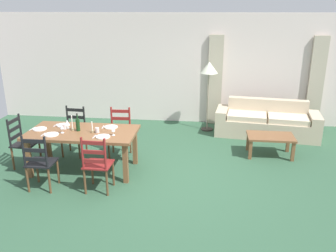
{
  "coord_description": "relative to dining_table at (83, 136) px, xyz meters",
  "views": [
    {
      "loc": [
        0.66,
        -5.39,
        2.8
      ],
      "look_at": [
        -0.04,
        0.59,
        0.75
      ],
      "focal_mm": 37.19,
      "sensor_mm": 36.0,
      "label": 1
    }
  ],
  "objects": [
    {
      "name": "fork_head_west",
      "position": [
        -0.93,
        -0.0,
        0.09
      ],
      "size": [
        0.03,
        0.17,
        0.01
      ],
      "primitive_type": "cube",
      "rotation": [
        0.0,
        0.0,
        -0.06
      ],
      "color": "silver",
      "rests_on": "dining_table"
    },
    {
      "name": "fork_near_left",
      "position": [
        -0.6,
        -0.25,
        0.09
      ],
      "size": [
        0.02,
        0.17,
        0.01
      ],
      "primitive_type": "cube",
      "rotation": [
        0.0,
        0.0,
        -0.01
      ],
      "color": "silver",
      "rests_on": "dining_table"
    },
    {
      "name": "dining_chair_head_west",
      "position": [
        -1.17,
        0.03,
        -0.19
      ],
      "size": [
        0.42,
        0.44,
        0.96
      ],
      "color": "black",
      "rests_on": "ground_plane"
    },
    {
      "name": "wine_bottle",
      "position": [
        -0.08,
        0.01,
        0.2
      ],
      "size": [
        0.07,
        0.07,
        0.32
      ],
      "color": "#143819",
      "rests_on": "dining_table"
    },
    {
      "name": "candle_short",
      "position": [
        0.2,
        -0.04,
        0.14
      ],
      "size": [
        0.05,
        0.05,
        0.2
      ],
      "color": "#998C66",
      "rests_on": "dining_table"
    },
    {
      "name": "wine_glass_near_right",
      "position": [
        0.6,
        -0.14,
        0.2
      ],
      "size": [
        0.06,
        0.06,
        0.16
      ],
      "color": "white",
      "rests_on": "dining_table"
    },
    {
      "name": "fork_far_left",
      "position": [
        -0.6,
        0.25,
        0.09
      ],
      "size": [
        0.02,
        0.17,
        0.01
      ],
      "primitive_type": "cube",
      "rotation": [
        0.0,
        0.0,
        -0.02
      ],
      "color": "silver",
      "rests_on": "dining_table"
    },
    {
      "name": "curtain_panel_right",
      "position": [
        4.73,
        3.02,
        0.44
      ],
      "size": [
        0.35,
        0.08,
        2.2
      ],
      "primitive_type": "cube",
      "color": "#B4AA91",
      "rests_on": "ground_plane"
    },
    {
      "name": "dining_chair_far_left",
      "position": [
        -0.44,
        0.72,
        -0.19
      ],
      "size": [
        0.44,
        0.42,
        0.96
      ],
      "color": "black",
      "rests_on": "ground_plane"
    },
    {
      "name": "dinner_plate_far_right",
      "position": [
        0.45,
        0.25,
        0.1
      ],
      "size": [
        0.24,
        0.24,
        0.02
      ],
      "primitive_type": "cylinder",
      "color": "white",
      "rests_on": "dining_table"
    },
    {
      "name": "candle_tall",
      "position": [
        -0.18,
        0.02,
        0.17
      ],
      "size": [
        0.05,
        0.05,
        0.28
      ],
      "color": "#998C66",
      "rests_on": "dining_table"
    },
    {
      "name": "coffee_cup_secondary",
      "position": [
        -0.35,
        0.06,
        0.13
      ],
      "size": [
        0.07,
        0.07,
        0.09
      ],
      "primitive_type": "cylinder",
      "color": "silver",
      "rests_on": "dining_table"
    },
    {
      "name": "curtain_panel_left",
      "position": [
        2.33,
        3.02,
        0.44
      ],
      "size": [
        0.35,
        0.08,
        2.2
      ],
      "primitive_type": "cube",
      "color": "#B4AA91",
      "rests_on": "ground_plane"
    },
    {
      "name": "dinner_plate_near_right",
      "position": [
        0.45,
        -0.25,
        0.1
      ],
      "size": [
        0.24,
        0.24,
        0.02
      ],
      "primitive_type": "cylinder",
      "color": "white",
      "rests_on": "dining_table"
    },
    {
      "name": "fork_far_right",
      "position": [
        0.3,
        0.25,
        0.09
      ],
      "size": [
        0.03,
        0.17,
        0.01
      ],
      "primitive_type": "cube",
      "rotation": [
        0.0,
        0.0,
        0.09
      ],
      "color": "silver",
      "rests_on": "dining_table"
    },
    {
      "name": "dining_chair_near_right",
      "position": [
        0.48,
        -0.72,
        -0.19
      ],
      "size": [
        0.43,
        0.41,
        0.96
      ],
      "color": "maroon",
      "rests_on": "ground_plane"
    },
    {
      "name": "standing_lamp",
      "position": [
        2.18,
        2.47,
        0.75
      ],
      "size": [
        0.4,
        0.4,
        1.64
      ],
      "color": "#332D28",
      "rests_on": "ground_plane"
    },
    {
      "name": "coffee_table",
      "position": [
        3.43,
        1.07,
        -0.31
      ],
      "size": [
        0.9,
        0.56,
        0.42
      ],
      "color": "brown",
      "rests_on": "ground_plane"
    },
    {
      "name": "couch",
      "position": [
        3.54,
        2.29,
        -0.37
      ],
      "size": [
        2.36,
        1.07,
        0.8
      ],
      "color": "beige",
      "rests_on": "ground_plane"
    },
    {
      "name": "fork_near_right",
      "position": [
        0.3,
        -0.25,
        0.09
      ],
      "size": [
        0.02,
        0.17,
        0.01
      ],
      "primitive_type": "cube",
      "rotation": [
        0.0,
        0.0,
        -0.04
      ],
      "color": "silver",
      "rests_on": "dining_table"
    },
    {
      "name": "dining_chair_far_right",
      "position": [
        0.48,
        0.74,
        -0.19
      ],
      "size": [
        0.43,
        0.41,
        0.96
      ],
      "color": "maroon",
      "rests_on": "ground_plane"
    },
    {
      "name": "dinner_plate_near_left",
      "position": [
        -0.45,
        -0.25,
        0.1
      ],
      "size": [
        0.24,
        0.24,
        0.02
      ],
      "primitive_type": "cylinder",
      "color": "white",
      "rests_on": "dining_table"
    },
    {
      "name": "dinner_plate_head_west",
      "position": [
        -0.78,
        0.0,
        0.1
      ],
      "size": [
        0.24,
        0.24,
        0.02
      ],
      "primitive_type": "cylinder",
      "color": "white",
      "rests_on": "dining_table"
    },
    {
      "name": "wine_glass_far_left",
      "position": [
        -0.32,
        0.13,
        0.2
      ],
      "size": [
        0.06,
        0.06,
        0.16
      ],
      "color": "white",
      "rests_on": "dining_table"
    },
    {
      "name": "wine_glass_near_left",
      "position": [
        -0.31,
        -0.13,
        0.2
      ],
      "size": [
        0.06,
        0.06,
        0.16
      ],
      "color": "white",
      "rests_on": "dining_table"
    },
    {
      "name": "wall_far",
      "position": [
        1.5,
        3.16,
        0.69
      ],
      "size": [
        9.6,
        0.16,
        2.7
      ],
      "primitive_type": "cube",
      "color": "silver",
      "rests_on": "ground_plane"
    },
    {
      "name": "dinner_plate_far_left",
      "position": [
        -0.45,
        0.25,
        0.1
      ],
      "size": [
        0.24,
        0.24,
        0.02
      ],
      "primitive_type": "cylinder",
      "color": "white",
      "rests_on": "dining_table"
    },
    {
      "name": "ground_plane",
      "position": [
        1.5,
        -0.14,
        -0.67
      ],
      "size": [
        9.6,
        9.6,
        0.02
      ],
      "primitive_type": "cube",
      "color": "#2F553B"
    },
    {
      "name": "dining_table",
      "position": [
        0.0,
        0.0,
        0.0
      ],
      "size": [
        1.9,
        0.96,
        0.75
      ],
      "color": "brown",
      "rests_on": "ground_plane"
    },
    {
      "name": "dining_chair_near_left",
      "position": [
        -0.45,
        -0.76,
        -0.19
      ],
      "size": [
        0.42,
        0.4,
        0.96
      ],
      "color": "black",
      "rests_on": "ground_plane"
    },
    {
      "name": "coffee_cup_primary",
      "position": [
        0.29,
        -0.04,
        0.13
      ],
      "size": [
        0.07,
        0.07,
        0.09
      ],
      "primitive_type": "cylinder",
      "color": "silver",
      "rests_on": "dining_table"
    }
  ]
}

